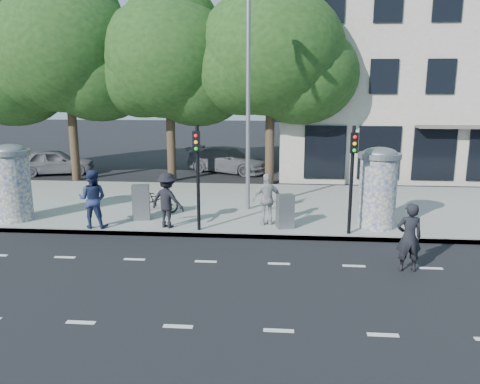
# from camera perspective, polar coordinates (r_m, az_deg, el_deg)

# --- Properties ---
(ground) EXTENTS (120.00, 120.00, 0.00)m
(ground) POSITION_cam_1_polar(r_m,az_deg,el_deg) (11.71, -5.26, -10.89)
(ground) COLOR black
(ground) RESTS_ON ground
(sidewalk) EXTENTS (40.00, 8.00, 0.15)m
(sidewalk) POSITION_cam_1_polar(r_m,az_deg,el_deg) (18.74, -1.33, -1.61)
(sidewalk) COLOR gray
(sidewalk) RESTS_ON ground
(curb) EXTENTS (40.00, 0.10, 0.16)m
(curb) POSITION_cam_1_polar(r_m,az_deg,el_deg) (14.97, -2.93, -5.28)
(curb) COLOR slate
(curb) RESTS_ON ground
(lane_dash_near) EXTENTS (32.00, 0.12, 0.01)m
(lane_dash_near) POSITION_cam_1_polar(r_m,az_deg,el_deg) (9.76, -7.56, -15.94)
(lane_dash_near) COLOR silver
(lane_dash_near) RESTS_ON ground
(lane_dash_far) EXTENTS (32.00, 0.12, 0.01)m
(lane_dash_far) POSITION_cam_1_polar(r_m,az_deg,el_deg) (12.99, -4.19, -8.45)
(lane_dash_far) COLOR silver
(lane_dash_far) RESTS_ON ground
(ad_column_left) EXTENTS (1.36, 1.36, 2.65)m
(ad_column_left) POSITION_cam_1_polar(r_m,az_deg,el_deg) (17.90, -26.05, 1.23)
(ad_column_left) COLOR beige
(ad_column_left) RESTS_ON sidewalk
(ad_column_right) EXTENTS (1.36, 1.36, 2.65)m
(ad_column_right) POSITION_cam_1_polar(r_m,az_deg,el_deg) (15.93, 16.47, 0.74)
(ad_column_right) COLOR beige
(ad_column_right) RESTS_ON sidewalk
(traffic_pole_near) EXTENTS (0.22, 0.31, 3.40)m
(traffic_pole_near) POSITION_cam_1_polar(r_m,az_deg,el_deg) (14.79, -5.20, 3.07)
(traffic_pole_near) COLOR black
(traffic_pole_near) RESTS_ON sidewalk
(traffic_pole_far) EXTENTS (0.22, 0.31, 3.40)m
(traffic_pole_far) POSITION_cam_1_polar(r_m,az_deg,el_deg) (14.75, 13.53, 2.74)
(traffic_pole_far) COLOR black
(traffic_pole_far) RESTS_ON sidewalk
(street_lamp) EXTENTS (0.25, 0.93, 8.00)m
(street_lamp) POSITION_cam_1_polar(r_m,az_deg,el_deg) (17.25, 0.99, 13.00)
(street_lamp) COLOR slate
(street_lamp) RESTS_ON sidewalk
(tree_mid_left) EXTENTS (7.20, 7.20, 9.57)m
(tree_mid_left) POSITION_cam_1_polar(r_m,az_deg,el_deg) (25.40, -20.35, 15.93)
(tree_mid_left) COLOR #38281C
(tree_mid_left) RESTS_ON ground
(tree_near_left) EXTENTS (6.80, 6.80, 8.97)m
(tree_near_left) POSITION_cam_1_polar(r_m,az_deg,el_deg) (23.95, -8.72, 15.75)
(tree_near_left) COLOR #38281C
(tree_near_left) RESTS_ON ground
(tree_center) EXTENTS (7.00, 7.00, 9.30)m
(tree_center) POSITION_cam_1_polar(r_m,az_deg,el_deg) (22.95, 3.80, 16.63)
(tree_center) COLOR #38281C
(tree_center) RESTS_ON ground
(building) EXTENTS (20.30, 15.85, 12.00)m
(building) POSITION_cam_1_polar(r_m,az_deg,el_deg) (32.21, 23.67, 13.87)
(building) COLOR #AEA292
(building) RESTS_ON ground
(ped_a) EXTENTS (0.92, 0.78, 1.60)m
(ped_a) POSITION_cam_1_polar(r_m,az_deg,el_deg) (18.09, -25.09, -0.47)
(ped_a) COLOR black
(ped_a) RESTS_ON sidewalk
(ped_c) EXTENTS (0.95, 0.75, 1.92)m
(ped_c) POSITION_cam_1_polar(r_m,az_deg,el_deg) (16.03, -17.53, -0.81)
(ped_c) COLOR navy
(ped_c) RESTS_ON sidewalk
(ped_d) EXTENTS (1.34, 1.05, 1.83)m
(ped_d) POSITION_cam_1_polar(r_m,az_deg,el_deg) (15.50, -8.86, -0.99)
(ped_d) COLOR black
(ped_d) RESTS_ON sidewalk
(ped_e) EXTENTS (1.16, 0.89, 1.74)m
(ped_e) POSITION_cam_1_polar(r_m,az_deg,el_deg) (15.63, 3.33, -0.91)
(ped_e) COLOR #A4A4A6
(ped_e) RESTS_ON sidewalk
(man_road) EXTENTS (0.69, 0.47, 1.81)m
(man_road) POSITION_cam_1_polar(r_m,az_deg,el_deg) (12.81, 19.90, -5.22)
(man_road) COLOR black
(man_road) RESTS_ON ground
(bicycle) EXTENTS (1.11, 1.91, 0.95)m
(bicycle) POSITION_cam_1_polar(r_m,az_deg,el_deg) (17.66, -10.12, -0.85)
(bicycle) COLOR black
(bicycle) RESTS_ON sidewalk
(cabinet_left) EXTENTS (0.66, 0.54, 1.23)m
(cabinet_left) POSITION_cam_1_polar(r_m,az_deg,el_deg) (16.66, -11.98, -1.24)
(cabinet_left) COLOR slate
(cabinet_left) RESTS_ON sidewalk
(cabinet_right) EXTENTS (0.62, 0.52, 1.12)m
(cabinet_right) POSITION_cam_1_polar(r_m,az_deg,el_deg) (15.40, 5.52, -2.36)
(cabinet_right) COLOR slate
(cabinet_right) RESTS_ON sidewalk
(car_left) EXTENTS (2.79, 4.40, 1.40)m
(car_left) POSITION_cam_1_polar(r_m,az_deg,el_deg) (27.77, -21.62, 3.44)
(car_left) COLOR slate
(car_left) RESTS_ON ground
(car_right) EXTENTS (3.70, 5.15, 1.38)m
(car_right) POSITION_cam_1_polar(r_m,az_deg,el_deg) (26.50, -1.49, 3.90)
(car_right) COLOR slate
(car_right) RESTS_ON ground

